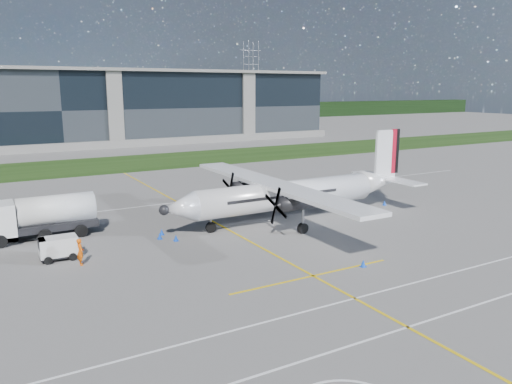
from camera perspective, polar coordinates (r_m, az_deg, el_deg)
The scene contains 17 objects.
ground at distance 72.80m, azimuth -17.33°, elevation 2.00°, with size 400.00×400.00×0.00m, color #5E5C59.
grass_strip at distance 80.54m, azimuth -18.57°, elevation 2.83°, with size 400.00×18.00×0.04m, color #19340E.
terminal_building at distance 111.36m, azimuth -22.10°, elevation 8.78°, with size 120.00×20.00×15.00m, color black.
tree_line at distance 171.15m, azimuth -24.76°, elevation 7.82°, with size 400.00×6.00×6.00m, color black.
pylon_east at distance 206.16m, azimuth -0.58°, elevation 12.72°, with size 9.00×4.60×30.00m, color gray, non-canonical shape.
yellow_taxiway_centerline at distance 45.63m, azimuth -5.35°, elevation -3.14°, with size 0.20×70.00×0.01m, color yellow.
white_lane_line at distance 25.02m, azimuth 11.99°, elevation -16.42°, with size 90.00×0.15×0.01m, color white.
turboprop_aircraft at distance 44.65m, azimuth 4.49°, elevation 1.63°, with size 24.91×25.83×7.75m, color white, non-canonical shape.
fuel_tanker_truck at distance 43.02m, azimuth -24.31°, elevation -2.77°, with size 8.96×2.91×3.36m, color silver, non-canonical shape.
baggage_tug at distance 37.49m, azimuth -21.65°, elevation -6.00°, with size 2.68×1.61×1.61m, color silver, non-canonical shape.
ground_crew_person at distance 35.77m, azimuth -19.46°, elevation -6.26°, with size 0.86×0.61×2.11m, color #F25907.
safety_cone_nose_stbd at distance 41.41m, azimuth -10.73°, elevation -4.50°, with size 0.36×0.36×0.50m, color blue.
safety_cone_nose_port at distance 39.61m, azimuth -9.14°, elevation -5.20°, with size 0.36×0.36×0.50m, color blue.
safety_cone_fwd at distance 40.31m, azimuth -10.94°, elevation -4.96°, with size 0.36×0.36×0.50m, color blue.
safety_cone_tail at distance 52.49m, azimuth 14.47°, elevation -1.21°, with size 0.36×0.36×0.50m, color blue.
safety_cone_portwing at distance 34.41m, azimuth 12.15°, elevation -7.96°, with size 0.36×0.36×0.50m, color blue.
safety_cone_stbdwing at distance 54.63m, azimuth -5.60°, elevation -0.38°, with size 0.36×0.36×0.50m, color blue.
Camera 1 is at (-14.97, -30.27, 11.74)m, focal length 35.00 mm.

